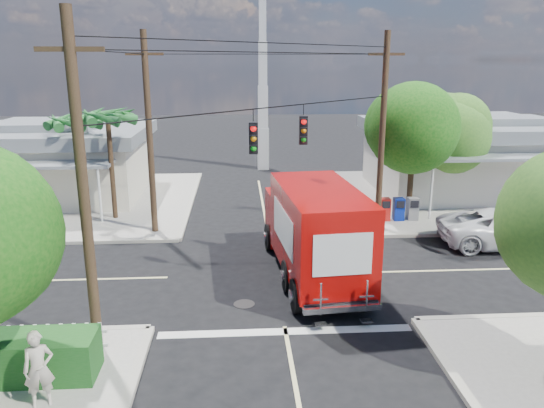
{
  "coord_description": "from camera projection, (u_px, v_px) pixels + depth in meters",
  "views": [
    {
      "loc": [
        -1.31,
        -18.35,
        7.76
      ],
      "look_at": [
        0.0,
        2.0,
        2.2
      ],
      "focal_mm": 35.0,
      "sensor_mm": 36.0,
      "label": 1
    }
  ],
  "objects": [
    {
      "name": "road_markings",
      "position": [
        278.0,
        291.0,
        18.37
      ],
      "size": [
        32.0,
        32.0,
        0.01
      ],
      "color": "beige",
      "rests_on": "ground"
    },
    {
      "name": "palm_nw_back",
      "position": [
        75.0,
        123.0,
        26.64
      ],
      "size": [
        3.01,
        3.08,
        5.19
      ],
      "color": "#422D1C",
      "rests_on": "sidewalk_nw"
    },
    {
      "name": "radio_tower",
      "position": [
        263.0,
        91.0,
        37.6
      ],
      "size": [
        0.8,
        0.8,
        17.0
      ],
      "color": "silver",
      "rests_on": "ground"
    },
    {
      "name": "tree_ne_front",
      "position": [
        415.0,
        124.0,
        25.49
      ],
      "size": [
        4.21,
        4.14,
        6.66
      ],
      "color": "#422D1C",
      "rests_on": "sidewalk_ne"
    },
    {
      "name": "parked_car",
      "position": [
        507.0,
        229.0,
        22.63
      ],
      "size": [
        5.85,
        2.99,
        1.58
      ],
      "primitive_type": "imported",
      "rotation": [
        0.0,
        0.0,
        1.51
      ],
      "color": "silver",
      "rests_on": "ground"
    },
    {
      "name": "utility_poles",
      "position": [
        231.0,
        144.0,
        20.01
      ],
      "size": [
        12.0,
        10.68,
        9.0
      ],
      "color": "#473321",
      "rests_on": "ground"
    },
    {
      "name": "sidewalk_nw",
      "position": [
        68.0,
        202.0,
        29.58
      ],
      "size": [
        14.12,
        14.12,
        0.14
      ],
      "color": "gray",
      "rests_on": "ground"
    },
    {
      "name": "building_nw",
      "position": [
        52.0,
        160.0,
        30.47
      ],
      "size": [
        10.8,
        10.2,
        4.3
      ],
      "color": "beige",
      "rests_on": "sidewalk_nw"
    },
    {
      "name": "building_ne",
      "position": [
        471.0,
        155.0,
        31.47
      ],
      "size": [
        11.8,
        10.2,
        4.5
      ],
      "color": "silver",
      "rests_on": "sidewalk_ne"
    },
    {
      "name": "vending_boxes",
      "position": [
        399.0,
        209.0,
        25.98
      ],
      "size": [
        1.9,
        0.5,
        1.1
      ],
      "color": "red",
      "rests_on": "sidewalk_ne"
    },
    {
      "name": "sidewalk_ne",
      "position": [
        448.0,
        196.0,
        30.92
      ],
      "size": [
        14.12,
        14.12,
        0.14
      ],
      "color": "gray",
      "rests_on": "ground"
    },
    {
      "name": "delivery_truck",
      "position": [
        314.0,
        230.0,
        19.22
      ],
      "size": [
        3.26,
        8.32,
        3.52
      ],
      "color": "black",
      "rests_on": "ground"
    },
    {
      "name": "tree_ne_back",
      "position": [
        449.0,
        130.0,
        27.92
      ],
      "size": [
        3.77,
        3.66,
        5.82
      ],
      "color": "#422D1C",
      "rests_on": "sidewalk_ne"
    },
    {
      "name": "palm_nw_front",
      "position": [
        108.0,
        119.0,
        25.22
      ],
      "size": [
        3.01,
        3.08,
        5.59
      ],
      "color": "#422D1C",
      "rests_on": "sidewalk_nw"
    },
    {
      "name": "ground",
      "position": [
        275.0,
        275.0,
        19.79
      ],
      "size": [
        120.0,
        120.0,
        0.0
      ],
      "primitive_type": "plane",
      "color": "black",
      "rests_on": "ground"
    },
    {
      "name": "pedestrian",
      "position": [
        39.0,
        369.0,
        11.9
      ],
      "size": [
        0.77,
        0.64,
        1.82
      ],
      "primitive_type": "imported",
      "rotation": [
        0.0,
        0.0,
        0.36
      ],
      "color": "beige",
      "rests_on": "sidewalk_sw"
    }
  ]
}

